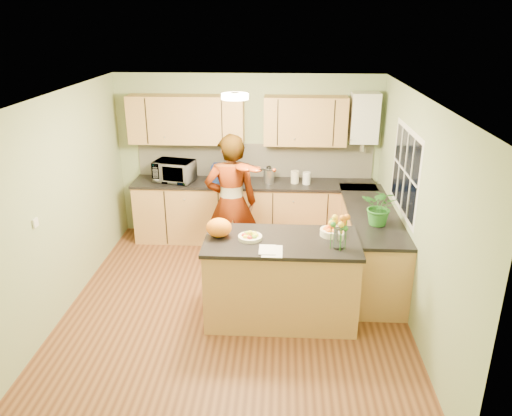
{
  "coord_description": "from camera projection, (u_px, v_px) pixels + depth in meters",
  "views": [
    {
      "loc": [
        0.53,
        -5.17,
        3.29
      ],
      "look_at": [
        0.22,
        0.5,
        1.08
      ],
      "focal_mm": 35.0,
      "sensor_mm": 36.0,
      "label": 1
    }
  ],
  "objects": [
    {
      "name": "floor",
      "position": [
        236.0,
        306.0,
        6.03
      ],
      "size": [
        4.5,
        4.5,
        0.0
      ],
      "primitive_type": "plane",
      "color": "#592F19",
      "rests_on": "ground"
    },
    {
      "name": "ceiling",
      "position": [
        232.0,
        97.0,
        5.13
      ],
      "size": [
        4.0,
        4.5,
        0.02
      ],
      "primitive_type": "cube",
      "color": "white",
      "rests_on": "wall_back"
    },
    {
      "name": "wall_back",
      "position": [
        248.0,
        157.0,
        7.67
      ],
      "size": [
        4.0,
        0.02,
        2.5
      ],
      "primitive_type": "cube",
      "color": "#99AC7B",
      "rests_on": "floor"
    },
    {
      "name": "wall_front",
      "position": [
        203.0,
        327.0,
        3.48
      ],
      "size": [
        4.0,
        0.02,
        2.5
      ],
      "primitive_type": "cube",
      "color": "#99AC7B",
      "rests_on": "floor"
    },
    {
      "name": "wall_left",
      "position": [
        59.0,
        206.0,
        5.68
      ],
      "size": [
        0.02,
        4.5,
        2.5
      ],
      "primitive_type": "cube",
      "color": "#99AC7B",
      "rests_on": "floor"
    },
    {
      "name": "wall_right",
      "position": [
        415.0,
        214.0,
        5.47
      ],
      "size": [
        0.02,
        4.5,
        2.5
      ],
      "primitive_type": "cube",
      "color": "#99AC7B",
      "rests_on": "floor"
    },
    {
      "name": "back_counter",
      "position": [
        254.0,
        211.0,
        7.67
      ],
      "size": [
        3.64,
        0.62,
        0.94
      ],
      "color": "#A67A42",
      "rests_on": "floor"
    },
    {
      "name": "right_counter",
      "position": [
        370.0,
        244.0,
        6.56
      ],
      "size": [
        0.62,
        2.24,
        0.94
      ],
      "color": "#A67A42",
      "rests_on": "floor"
    },
    {
      "name": "splashback",
      "position": [
        255.0,
        160.0,
        7.67
      ],
      "size": [
        3.6,
        0.02,
        0.52
      ],
      "primitive_type": "cube",
      "color": "beige",
      "rests_on": "back_counter"
    },
    {
      "name": "upper_cabinets",
      "position": [
        235.0,
        120.0,
        7.31
      ],
      "size": [
        3.2,
        0.34,
        0.7
      ],
      "color": "#A67A42",
      "rests_on": "wall_back"
    },
    {
      "name": "boiler",
      "position": [
        364.0,
        118.0,
        7.2
      ],
      "size": [
        0.4,
        0.3,
        0.86
      ],
      "color": "white",
      "rests_on": "wall_back"
    },
    {
      "name": "window_right",
      "position": [
        405.0,
        171.0,
        5.92
      ],
      "size": [
        0.01,
        1.3,
        1.05
      ],
      "color": "white",
      "rests_on": "wall_right"
    },
    {
      "name": "light_switch",
      "position": [
        35.0,
        223.0,
        5.1
      ],
      "size": [
        0.02,
        0.09,
        0.09
      ],
      "primitive_type": "cube",
      "color": "white",
      "rests_on": "wall_left"
    },
    {
      "name": "ceiling_lamp",
      "position": [
        235.0,
        96.0,
        5.42
      ],
      "size": [
        0.3,
        0.3,
        0.07
      ],
      "color": "#FFEABF",
      "rests_on": "ceiling"
    },
    {
      "name": "peninsula_island",
      "position": [
        281.0,
        279.0,
        5.66
      ],
      "size": [
        1.71,
        0.88,
        0.98
      ],
      "color": "#A67A42",
      "rests_on": "floor"
    },
    {
      "name": "fruit_dish",
      "position": [
        250.0,
        236.0,
        5.48
      ],
      "size": [
        0.26,
        0.26,
        0.09
      ],
      "color": "#F0E7C0",
      "rests_on": "peninsula_island"
    },
    {
      "name": "orange_bowl",
      "position": [
        331.0,
        230.0,
        5.57
      ],
      "size": [
        0.25,
        0.25,
        0.15
      ],
      "color": "#F0E7C0",
      "rests_on": "peninsula_island"
    },
    {
      "name": "flower_vase",
      "position": [
        340.0,
        220.0,
        5.16
      ],
      "size": [
        0.27,
        0.27,
        0.49
      ],
      "rotation": [
        0.0,
        0.0,
        -0.1
      ],
      "color": "silver",
      "rests_on": "peninsula_island"
    },
    {
      "name": "orange_bag",
      "position": [
        219.0,
        228.0,
        5.52
      ],
      "size": [
        0.35,
        0.33,
        0.22
      ],
      "primitive_type": "ellipsoid",
      "rotation": [
        0.0,
        0.0,
        0.38
      ],
      "color": "orange",
      "rests_on": "peninsula_island"
    },
    {
      "name": "papers",
      "position": [
        272.0,
        251.0,
        5.2
      ],
      "size": [
        0.22,
        0.29,
        0.01
      ],
      "primitive_type": "cube",
      "color": "white",
      "rests_on": "peninsula_island"
    },
    {
      "name": "violinist",
      "position": [
        231.0,
        204.0,
        6.63
      ],
      "size": [
        0.76,
        0.56,
        1.89
      ],
      "primitive_type": "imported",
      "rotation": [
        0.0,
        0.0,
        3.31
      ],
      "color": "tan",
      "rests_on": "floor"
    },
    {
      "name": "violin",
      "position": [
        245.0,
        167.0,
        6.21
      ],
      "size": [
        0.67,
        0.58,
        0.17
      ],
      "primitive_type": null,
      "rotation": [
        0.17,
        0.0,
        -0.61
      ],
      "color": "#4E1704",
      "rests_on": "violinist"
    },
    {
      "name": "microwave",
      "position": [
        174.0,
        171.0,
        7.49
      ],
      "size": [
        0.64,
        0.5,
        0.32
      ],
      "primitive_type": "imported",
      "rotation": [
        0.0,
        0.0,
        -0.22
      ],
      "color": "white",
      "rests_on": "back_counter"
    },
    {
      "name": "blue_box",
      "position": [
        223.0,
        173.0,
        7.49
      ],
      "size": [
        0.34,
        0.26,
        0.26
      ],
      "primitive_type": "cube",
      "rotation": [
        0.0,
        0.0,
        -0.09
      ],
      "color": "navy",
      "rests_on": "back_counter"
    },
    {
      "name": "kettle",
      "position": [
        269.0,
        175.0,
        7.43
      ],
      "size": [
        0.16,
        0.16,
        0.31
      ],
      "rotation": [
        0.0,
        0.0,
        0.36
      ],
      "color": "silver",
      "rests_on": "back_counter"
    },
    {
      "name": "jar_cream",
      "position": [
        295.0,
        177.0,
        7.43
      ],
      "size": [
        0.13,
        0.13,
        0.19
      ],
      "primitive_type": "cylinder",
      "rotation": [
        0.0,
        0.0,
        0.11
      ],
      "color": "#F0E7C0",
      "rests_on": "back_counter"
    },
    {
      "name": "jar_white",
      "position": [
        307.0,
        178.0,
        7.38
      ],
      "size": [
        0.15,
        0.15,
        0.18
      ],
      "primitive_type": "cylinder",
      "rotation": [
        0.0,
        0.0,
        -0.43
      ],
      "color": "white",
      "rests_on": "back_counter"
    },
    {
      "name": "potted_plant",
      "position": [
        381.0,
        207.0,
        5.89
      ],
      "size": [
        0.53,
        0.5,
        0.46
      ],
      "primitive_type": "imported",
      "rotation": [
        0.0,
        0.0,
        -0.43
      ],
      "color": "#2B7727",
      "rests_on": "right_counter"
    }
  ]
}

